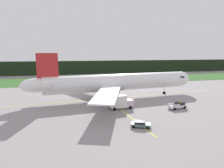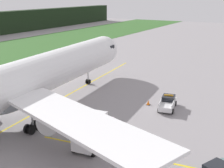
{
  "view_description": "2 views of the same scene",
  "coord_description": "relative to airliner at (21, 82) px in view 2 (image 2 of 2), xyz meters",
  "views": [
    {
      "loc": [
        -18.09,
        -56.61,
        15.67
      ],
      "look_at": [
        -3.88,
        6.99,
        4.58
      ],
      "focal_mm": 30.38,
      "sensor_mm": 36.0,
      "label": 1
    },
    {
      "loc": [
        -31.83,
        -25.34,
        16.8
      ],
      "look_at": [
        5.04,
        -4.46,
        4.48
      ],
      "focal_mm": 50.35,
      "sensor_mm": 36.0,
      "label": 2
    }
  ],
  "objects": [
    {
      "name": "ground",
      "position": [
        2.72,
        -5.15,
        -5.28
      ],
      "size": [
        320.0,
        320.0,
        0.0
      ],
      "primitive_type": "plane",
      "color": "gray"
    },
    {
      "name": "taxiway_centerline_main",
      "position": [
        0.59,
        0.06,
        -5.28
      ],
      "size": [
        77.85,
        8.75,
        0.01
      ],
      "primitive_type": "cube",
      "rotation": [
        0.0,
        0.0,
        0.11
      ],
      "color": "yellow",
      "rests_on": "ground"
    },
    {
      "name": "taxiway_centerline_spur",
      "position": [
        -1.51,
        -18.84,
        -5.28
      ],
      "size": [
        3.04,
        25.3,
        0.01
      ],
      "primitive_type": "cube",
      "rotation": [
        0.0,
        0.0,
        1.68
      ],
      "color": "yellow",
      "rests_on": "ground"
    },
    {
      "name": "airliner",
      "position": [
        0.0,
        0.0,
        0.0
      ],
      "size": [
        59.61,
        47.83,
        15.34
      ],
      "color": "white",
      "rests_on": "ground"
    },
    {
      "name": "ops_pickup_truck",
      "position": [
        13.8,
        -15.84,
        -4.38
      ],
      "size": [
        5.64,
        3.1,
        1.94
      ],
      "color": "silver",
      "rests_on": "ground"
    },
    {
      "name": "catering_truck",
      "position": [
        -1.97,
        -12.6,
        -3.31
      ],
      "size": [
        6.46,
        3.2,
        4.01
      ],
      "color": "beige",
      "rests_on": "ground"
    },
    {
      "name": "apron_cone",
      "position": [
        13.84,
        -12.67,
        -4.9
      ],
      "size": [
        0.62,
        0.62,
        0.77
      ],
      "color": "black",
      "rests_on": "ground"
    }
  ]
}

